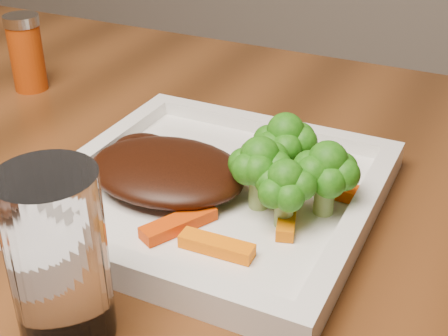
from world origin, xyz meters
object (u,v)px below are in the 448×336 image
at_px(plate, 214,196).
at_px(drinking_glass, 58,259).
at_px(steak, 167,170).
at_px(spice_shaker, 26,53).

height_order(plate, drinking_glass, drinking_glass).
xyz_separation_m(steak, drinking_glass, (0.02, -0.17, 0.03)).
distance_m(plate, steak, 0.05).
bearing_deg(steak, plate, 13.75).
xyz_separation_m(spice_shaker, drinking_glass, (0.30, -0.31, 0.01)).
bearing_deg(plate, drinking_glass, -94.94).
height_order(plate, steak, steak).
relative_size(plate, steak, 1.88).
bearing_deg(plate, spice_shaker, 157.55).
bearing_deg(drinking_glass, plate, 85.06).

